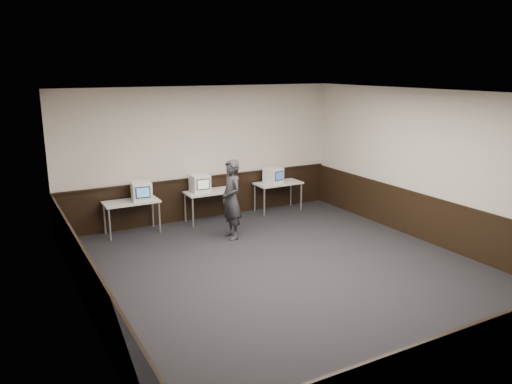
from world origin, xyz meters
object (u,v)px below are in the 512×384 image
desk_right (278,185)px  emac_left (141,191)px  emac_center (200,183)px  person (231,199)px  emac_right (273,175)px  desk_center (210,194)px  desk_left (131,204)px

desk_right → emac_left: (-3.57, -0.05, 0.28)m
emac_center → person: (0.16, -1.37, -0.09)m
emac_right → emac_center: bearing=164.0°
desk_center → person: 1.34m
desk_right → emac_right: size_ratio=2.42×
desk_right → person: person is taller
desk_left → emac_center: emac_center is taller
desk_left → emac_left: emac_left is taller
desk_right → emac_right: emac_right is taller
emac_right → person: size_ratio=0.29×
emac_right → person: person is taller
emac_left → emac_right: (3.44, 0.07, -0.02)m
desk_center → emac_center: 0.37m
emac_left → emac_right: bearing=8.6°
desk_right → emac_left: 3.58m
emac_left → desk_left: bearing=175.2°
emac_left → person: size_ratio=0.29×
desk_left → person: 2.26m
desk_left → emac_right: bearing=0.4°
desk_center → emac_center: bearing=170.0°
emac_center → person: size_ratio=0.27×
desk_left → emac_right: 3.68m
desk_right → desk_left: bearing=180.0°
desk_left → desk_center: (1.90, 0.00, 0.00)m
desk_left → emac_center: bearing=1.5°
desk_center → desk_right: same height
person → desk_right: bearing=125.2°
desk_center → emac_right: emac_right is taller
emac_right → desk_center: bearing=165.3°
emac_right → person: bearing=-159.2°
desk_right → emac_left: emac_left is taller
emac_right → desk_left: bearing=164.9°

